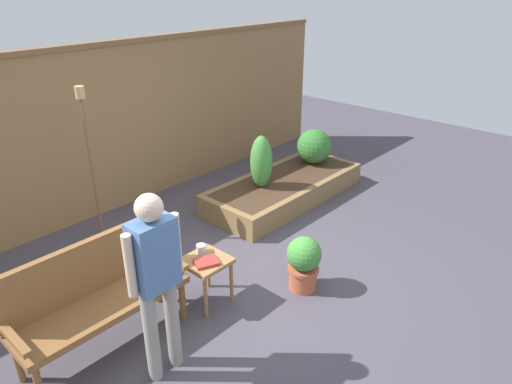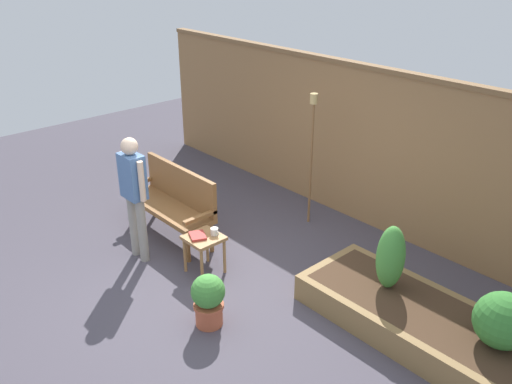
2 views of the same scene
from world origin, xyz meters
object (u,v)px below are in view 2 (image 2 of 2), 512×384
garden_bench (174,197)px  side_table (204,243)px  shrub_far_corner (503,321)px  tiki_torch (312,138)px  person_by_bench (134,189)px  book_on_table (198,236)px  shrub_near_bench (391,257)px  potted_boxwood (208,298)px  cup_on_table (215,232)px

garden_bench → side_table: (0.98, -0.26, -0.15)m
shrub_far_corner → tiki_torch: tiki_torch is taller
tiki_torch → person_by_bench: tiki_torch is taller
book_on_table → shrub_near_bench: 2.16m
side_table → tiki_torch: (-0.04, 1.83, 0.84)m
book_on_table → garden_bench: bearing=-175.0°
side_table → shrub_near_bench: size_ratio=0.68×
garden_bench → side_table: bearing=-15.1°
potted_boxwood → cup_on_table: bearing=137.8°
shrub_near_bench → tiki_torch: bearing=155.5°
garden_bench → potted_boxwood: size_ratio=2.50×
cup_on_table → potted_boxwood: bearing=-42.2°
cup_on_table → garden_bench: bearing=172.0°
side_table → book_on_table: 0.12m
book_on_table → person_by_bench: 0.94m
potted_boxwood → side_table: bearing=145.2°
shrub_near_bench → person_by_bench: person_by_bench is taller
garden_bench → shrub_far_corner: garden_bench is taller
potted_boxwood → tiki_torch: (-0.83, 2.38, 0.92)m
shrub_far_corner → tiki_torch: size_ratio=0.28×
shrub_near_bench → tiki_torch: 2.16m
person_by_bench → shrub_near_bench: bearing=27.0°
book_on_table → potted_boxwood: 0.98m
garden_bench → shrub_near_bench: 2.93m
side_table → shrub_near_bench: bearing=27.5°
cup_on_table → shrub_near_bench: shrub_near_bench is taller
side_table → shrub_near_bench: (1.86, 0.97, 0.26)m
side_table → potted_boxwood: potted_boxwood is taller
cup_on_table → person_by_bench: (-0.86, -0.51, 0.41)m
side_table → book_on_table: (-0.04, -0.06, 0.10)m
side_table → cup_on_table: cup_on_table is taller
shrub_far_corner → person_by_bench: 4.10m
book_on_table → shrub_near_bench: shrub_near_bench is taller
potted_boxwood → tiki_torch: tiki_torch is taller
book_on_table → potted_boxwood: bearing=-6.9°
cup_on_table → shrub_near_bench: 2.00m
side_table → book_on_table: size_ratio=2.23×
tiki_torch → person_by_bench: size_ratio=1.17×
cup_on_table → shrub_far_corner: shrub_far_corner is taller
book_on_table → shrub_far_corner: (3.08, 1.02, 0.06)m
shrub_near_bench → tiki_torch: (-1.90, 0.86, 0.58)m
book_on_table → person_by_bench: size_ratio=0.14×
shrub_near_bench → tiki_torch: size_ratio=0.39×
tiki_torch → person_by_bench: 2.37m
side_table → person_by_bench: bearing=-154.2°
cup_on_table → book_on_table: size_ratio=0.59×
garden_bench → book_on_table: garden_bench is taller
garden_bench → shrub_far_corner: 4.08m
side_table → potted_boxwood: bearing=-34.8°
tiki_torch → cup_on_table: bearing=-87.0°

